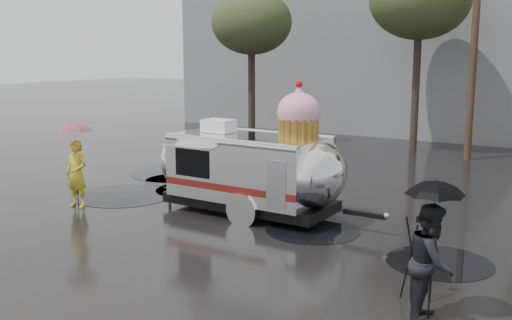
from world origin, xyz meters
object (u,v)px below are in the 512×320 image
Objects in this scene: person_left at (77,174)px; tripod at (418,250)px; person_right at (431,262)px; airstream_trailer at (252,166)px.

person_left reaches higher than tripod.
person_left is at bearing 164.53° from tripod.
person_left is 0.97× the size of person_right.
airstream_trailer reaches higher than tripod.
airstream_trailer is 6.25m from tripod.
person_right is 0.89m from tripod.
person_left is 9.94m from tripod.
airstream_trailer is 7.02m from person_right.
airstream_trailer is 3.52× the size of person_right.
tripod is (9.88, -1.11, -0.06)m from person_left.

